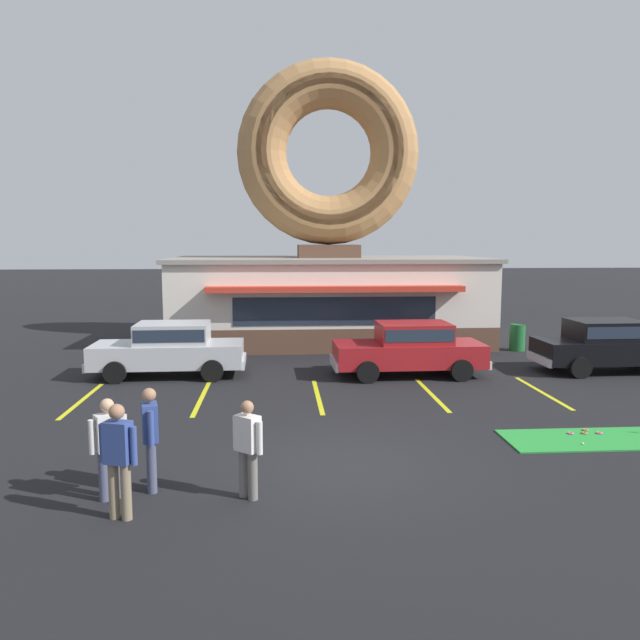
% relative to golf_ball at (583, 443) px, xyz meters
% --- Properties ---
extents(ground_plane, '(160.00, 160.00, 0.00)m').
position_rel_golf_ball_xyz_m(ground_plane, '(-4.80, -0.69, -0.05)').
color(ground_plane, black).
extents(donut_shop_building, '(12.30, 6.75, 10.96)m').
position_rel_golf_ball_xyz_m(donut_shop_building, '(-3.97, 13.25, 3.69)').
color(donut_shop_building, brown).
rests_on(donut_shop_building, ground).
extents(putting_mat, '(3.62, 1.43, 0.03)m').
position_rel_golf_ball_xyz_m(putting_mat, '(0.40, 0.35, -0.04)').
color(putting_mat, green).
rests_on(putting_mat, ground).
extents(mini_donut_near_left, '(0.13, 0.13, 0.04)m').
position_rel_golf_ball_xyz_m(mini_donut_near_left, '(0.07, 0.67, -0.00)').
color(mini_donut_near_left, '#D8667F').
rests_on(mini_donut_near_left, putting_mat).
extents(mini_donut_mid_left, '(0.13, 0.13, 0.04)m').
position_rel_golf_ball_xyz_m(mini_donut_mid_left, '(0.68, 0.65, -0.00)').
color(mini_donut_mid_left, '#D8667F').
rests_on(mini_donut_mid_left, putting_mat).
extents(mini_donut_mid_centre, '(0.13, 0.13, 0.04)m').
position_rel_golf_ball_xyz_m(mini_donut_mid_centre, '(0.37, 0.66, -0.00)').
color(mini_donut_mid_centre, '#A5724C').
rests_on(mini_donut_mid_centre, putting_mat).
extents(mini_donut_mid_right, '(0.13, 0.13, 0.04)m').
position_rel_golf_ball_xyz_m(mini_donut_mid_right, '(0.49, 0.87, -0.00)').
color(mini_donut_mid_right, '#A5724C').
rests_on(mini_donut_mid_right, putting_mat).
extents(golf_ball, '(0.04, 0.04, 0.04)m').
position_rel_golf_ball_xyz_m(golf_ball, '(0.00, 0.00, 0.00)').
color(golf_ball, white).
rests_on(golf_ball, putting_mat).
extents(car_black, '(4.58, 2.02, 1.60)m').
position_rel_golf_ball_xyz_m(car_black, '(4.17, 6.81, 0.82)').
color(car_black, black).
rests_on(car_black, ground).
extents(car_red, '(4.59, 2.04, 1.60)m').
position_rel_golf_ball_xyz_m(car_red, '(-2.05, 6.62, 0.82)').
color(car_red, maroon).
rests_on(car_red, ground).
extents(car_silver, '(4.59, 2.04, 1.60)m').
position_rel_golf_ball_xyz_m(car_silver, '(-9.20, 7.05, 0.82)').
color(car_silver, '#B2B5BA').
rests_on(car_silver, ground).
extents(pedestrian_blue_sweater_man, '(0.33, 0.58, 1.70)m').
position_rel_golf_ball_xyz_m(pedestrian_blue_sweater_man, '(-8.04, -1.66, 0.89)').
color(pedestrian_blue_sweater_man, '#474C66').
rests_on(pedestrian_blue_sweater_man, ground).
extents(pedestrian_hooded_kid, '(0.48, 0.43, 1.57)m').
position_rel_golf_ball_xyz_m(pedestrian_hooded_kid, '(-6.47, -2.07, 0.81)').
color(pedestrian_hooded_kid, slate).
rests_on(pedestrian_hooded_kid, ground).
extents(pedestrian_leather_jacket_man, '(0.52, 0.41, 1.61)m').
position_rel_golf_ball_xyz_m(pedestrian_leather_jacket_man, '(-8.61, -1.97, 0.84)').
color(pedestrian_leather_jacket_man, '#474C66').
rests_on(pedestrian_leather_jacket_man, ground).
extents(pedestrian_clipboard_woman, '(0.57, 0.35, 1.71)m').
position_rel_golf_ball_xyz_m(pedestrian_clipboard_woman, '(-8.28, -2.69, 0.90)').
color(pedestrian_clipboard_woman, '#7F7056').
rests_on(pedestrian_clipboard_woman, ground).
extents(trash_bin, '(0.57, 0.57, 0.97)m').
position_rel_golf_ball_xyz_m(trash_bin, '(2.81, 10.63, 0.45)').
color(trash_bin, '#1E662D').
rests_on(trash_bin, ground).
extents(parking_stripe_far_left, '(0.12, 3.60, 0.01)m').
position_rel_golf_ball_xyz_m(parking_stripe_far_left, '(-10.96, 4.31, -0.05)').
color(parking_stripe_far_left, yellow).
rests_on(parking_stripe_far_left, ground).
extents(parking_stripe_left, '(0.12, 3.60, 0.01)m').
position_rel_golf_ball_xyz_m(parking_stripe_left, '(-7.96, 4.31, -0.05)').
color(parking_stripe_left, yellow).
rests_on(parking_stripe_left, ground).
extents(parking_stripe_mid_left, '(0.12, 3.60, 0.01)m').
position_rel_golf_ball_xyz_m(parking_stripe_mid_left, '(-4.96, 4.31, -0.05)').
color(parking_stripe_mid_left, yellow).
rests_on(parking_stripe_mid_left, ground).
extents(parking_stripe_centre, '(0.12, 3.60, 0.01)m').
position_rel_golf_ball_xyz_m(parking_stripe_centre, '(-1.96, 4.31, -0.05)').
color(parking_stripe_centre, yellow).
rests_on(parking_stripe_centre, ground).
extents(parking_stripe_mid_right, '(0.12, 3.60, 0.01)m').
position_rel_golf_ball_xyz_m(parking_stripe_mid_right, '(1.04, 4.31, -0.05)').
color(parking_stripe_mid_right, yellow).
rests_on(parking_stripe_mid_right, ground).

